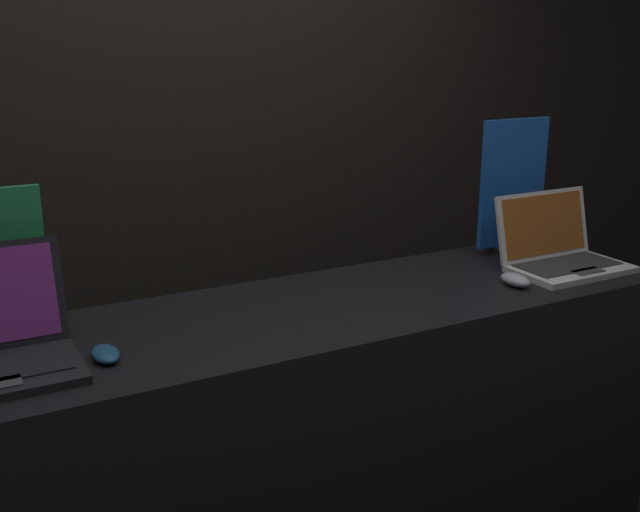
% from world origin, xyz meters
% --- Properties ---
extents(wall_back, '(8.00, 0.05, 2.80)m').
position_xyz_m(wall_back, '(0.00, 1.47, 1.40)').
color(wall_back, black).
rests_on(wall_back, ground_plane).
extents(display_counter, '(2.24, 0.60, 0.99)m').
position_xyz_m(display_counter, '(0.00, 0.30, 0.49)').
color(display_counter, black).
rests_on(display_counter, ground_plane).
extents(mouse_front, '(0.06, 0.11, 0.03)m').
position_xyz_m(mouse_front, '(-0.64, 0.21, 1.00)').
color(mouse_front, navy).
rests_on(mouse_front, display_counter).
extents(laptop_back, '(0.39, 0.29, 0.24)m').
position_xyz_m(laptop_back, '(0.88, 0.25, 1.05)').
color(laptop_back, silver).
rests_on(laptop_back, display_counter).
extents(mouse_back, '(0.07, 0.11, 0.04)m').
position_xyz_m(mouse_back, '(0.62, 0.17, 1.01)').
color(mouse_back, '#B2B2B7').
rests_on(mouse_back, display_counter).
extents(promo_stand_back, '(0.28, 0.07, 0.48)m').
position_xyz_m(promo_stand_back, '(0.88, 0.50, 1.22)').
color(promo_stand_back, black).
rests_on(promo_stand_back, display_counter).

